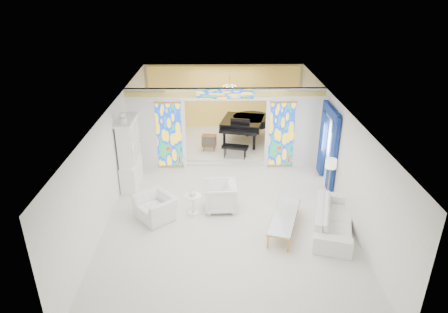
{
  "coord_description": "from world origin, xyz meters",
  "views": [
    {
      "loc": [
        -0.26,
        -11.52,
        6.57
      ],
      "look_at": [
        -0.08,
        0.2,
        1.22
      ],
      "focal_mm": 32.0,
      "sensor_mm": 36.0,
      "label": 1
    }
  ],
  "objects_px": {
    "china_cabinet": "(129,154)",
    "coffee_table": "(285,216)",
    "sofa": "(334,219)",
    "armchair_left": "(156,207)",
    "grand_piano": "(247,122)",
    "armchair_right": "(220,196)",
    "tv_console": "(209,141)"
  },
  "relations": [
    {
      "from": "armchair_left",
      "to": "coffee_table",
      "type": "relative_size",
      "value": 0.5
    },
    {
      "from": "armchair_left",
      "to": "tv_console",
      "type": "distance_m",
      "value": 4.8
    },
    {
      "from": "sofa",
      "to": "coffee_table",
      "type": "relative_size",
      "value": 1.16
    },
    {
      "from": "china_cabinet",
      "to": "coffee_table",
      "type": "relative_size",
      "value": 1.24
    },
    {
      "from": "armchair_left",
      "to": "tv_console",
      "type": "bearing_deg",
      "value": 120.95
    },
    {
      "from": "armchair_right",
      "to": "tv_console",
      "type": "xyz_separation_m",
      "value": [
        -0.41,
        4.08,
        0.15
      ]
    },
    {
      "from": "grand_piano",
      "to": "china_cabinet",
      "type": "bearing_deg",
      "value": -127.0
    },
    {
      "from": "china_cabinet",
      "to": "sofa",
      "type": "relative_size",
      "value": 1.07
    },
    {
      "from": "armchair_right",
      "to": "coffee_table",
      "type": "bearing_deg",
      "value": 55.14
    },
    {
      "from": "coffee_table",
      "to": "armchair_right",
      "type": "bearing_deg",
      "value": 147.84
    },
    {
      "from": "sofa",
      "to": "coffee_table",
      "type": "bearing_deg",
      "value": 103.66
    },
    {
      "from": "armchair_left",
      "to": "armchair_right",
      "type": "distance_m",
      "value": 1.95
    },
    {
      "from": "coffee_table",
      "to": "tv_console",
      "type": "relative_size",
      "value": 3.43
    },
    {
      "from": "sofa",
      "to": "tv_console",
      "type": "distance_m",
      "value": 6.37
    },
    {
      "from": "armchair_left",
      "to": "coffee_table",
      "type": "distance_m",
      "value": 3.75
    },
    {
      "from": "grand_piano",
      "to": "armchair_right",
      "type": "bearing_deg",
      "value": -89.58
    },
    {
      "from": "armchair_left",
      "to": "grand_piano",
      "type": "xyz_separation_m",
      "value": [
        3.02,
        5.53,
        0.65
      ]
    },
    {
      "from": "china_cabinet",
      "to": "armchair_left",
      "type": "height_order",
      "value": "china_cabinet"
    },
    {
      "from": "tv_console",
      "to": "coffee_table",
      "type": "bearing_deg",
      "value": -60.0
    },
    {
      "from": "china_cabinet",
      "to": "sofa",
      "type": "xyz_separation_m",
      "value": [
        6.17,
        -2.77,
        -0.8
      ]
    },
    {
      "from": "armchair_left",
      "to": "grand_piano",
      "type": "relative_size",
      "value": 0.35
    },
    {
      "from": "coffee_table",
      "to": "grand_piano",
      "type": "distance_m",
      "value": 6.24
    },
    {
      "from": "tv_console",
      "to": "armchair_left",
      "type": "bearing_deg",
      "value": -100.98
    },
    {
      "from": "sofa",
      "to": "coffee_table",
      "type": "distance_m",
      "value": 1.38
    },
    {
      "from": "grand_piano",
      "to": "tv_console",
      "type": "bearing_deg",
      "value": -134.68
    },
    {
      "from": "sofa",
      "to": "armchair_right",
      "type": "bearing_deg",
      "value": 85.5
    },
    {
      "from": "china_cabinet",
      "to": "grand_piano",
      "type": "distance_m",
      "value": 5.39
    },
    {
      "from": "armchair_right",
      "to": "grand_piano",
      "type": "bearing_deg",
      "value": 164.69
    },
    {
      "from": "armchair_right",
      "to": "sofa",
      "type": "distance_m",
      "value": 3.38
    },
    {
      "from": "armchair_left",
      "to": "coffee_table",
      "type": "xyz_separation_m",
      "value": [
        3.69,
        -0.65,
        0.07
      ]
    },
    {
      "from": "china_cabinet",
      "to": "sofa",
      "type": "bearing_deg",
      "value": -24.23
    },
    {
      "from": "china_cabinet",
      "to": "grand_piano",
      "type": "height_order",
      "value": "china_cabinet"
    }
  ]
}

